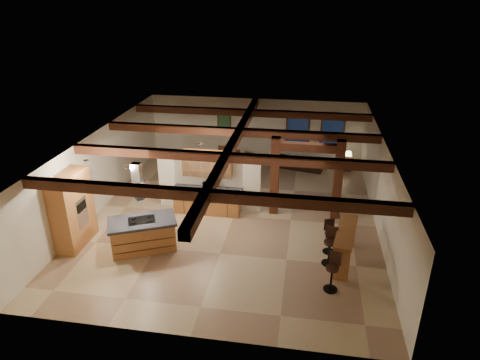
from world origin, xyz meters
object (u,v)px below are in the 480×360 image
object	(u,v)px
kitchen_island	(143,234)
dining_table	(229,172)
sofa	(300,162)
bar_counter	(345,240)

from	to	relation	value
kitchen_island	dining_table	size ratio (longest dim) A/B	1.36
sofa	bar_counter	xyz separation A→B (m)	(1.54, -7.24, 0.42)
dining_table	sofa	distance (m)	3.43
sofa	kitchen_island	bearing A→B (deg)	71.50
sofa	bar_counter	distance (m)	7.42
dining_table	bar_counter	distance (m)	7.13
dining_table	sofa	bearing A→B (deg)	9.64
sofa	bar_counter	world-z (taller)	bar_counter
kitchen_island	dining_table	distance (m)	6.01
bar_counter	kitchen_island	bearing A→B (deg)	-177.60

